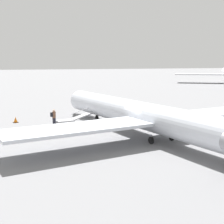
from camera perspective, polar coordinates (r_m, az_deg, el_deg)
ground_plane at (r=28.07m, az=5.54°, el=-4.33°), size 600.00×600.00×0.00m
airplane_main at (r=26.97m, az=6.74°, el=-0.87°), size 32.84×25.39×6.21m
boarding_stairs at (r=33.24m, az=-7.96°, el=-1.65°), size 1.44×4.10×1.59m
passenger at (r=32.53m, az=-10.61°, el=-0.80°), size 0.36×0.55×1.74m
traffic_cone_near_stairs at (r=35.56m, az=-17.22°, el=-1.39°), size 0.57×0.57×0.63m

